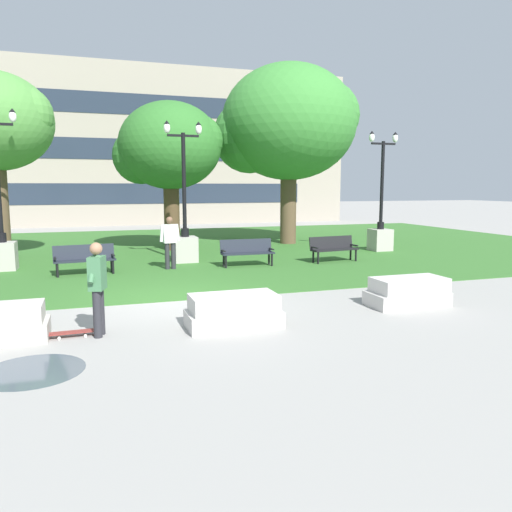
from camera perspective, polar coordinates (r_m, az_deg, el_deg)
name	(u,v)px	position (r m, az deg, el deg)	size (l,w,h in m)	color
ground_plane	(173,301)	(11.99, -9.46, -5.14)	(140.00, 140.00, 0.00)	gray
grass_lawn	(136,250)	(21.79, -13.52, 0.66)	(40.00, 20.00, 0.02)	#336628
concrete_block_left	(234,311)	(9.67, -2.57, -6.35)	(1.80, 0.90, 0.64)	#BCB7B2
concrete_block_right	(408,292)	(11.90, 16.97, -3.97)	(1.80, 0.90, 0.64)	#BCB7B2
person_skateboarder	(98,284)	(9.39, -17.66, -3.02)	(0.36, 0.59, 1.71)	#28282D
skateboard	(72,332)	(9.69, -20.27, -8.17)	(1.03, 0.27, 0.14)	maroon
puddle	(32,371)	(8.21, -24.24, -11.90)	(1.51, 1.51, 0.01)	#47515B
park_bench_near_left	(333,247)	(18.05, 8.83, 1.00)	(1.85, 0.75, 0.90)	black
park_bench_near_right	(85,258)	(16.13, -19.01, -0.16)	(1.84, 0.71, 0.90)	#1E232D
park_bench_far_right	(247,251)	(16.86, -1.03, 0.61)	(1.81, 0.58, 0.90)	#1E232D
lamp_post_center	(185,234)	(17.91, -8.12, 2.51)	(1.32, 0.80, 4.92)	#ADA89E
lamp_post_left	(381,227)	(21.56, 14.04, 3.26)	(1.32, 0.80, 4.91)	#ADA89E
lamp_post_right	(2,238)	(17.93, -27.06, 1.83)	(1.32, 0.80, 5.10)	#ADA89E
tree_near_right	(287,124)	(23.75, 3.59, 14.79)	(6.49, 6.18, 8.22)	brown
tree_near_left	(169,148)	(21.45, -9.93, 12.11)	(4.45, 4.23, 6.15)	#4C3823
person_bystander_far_lawn	(170,240)	(16.40, -9.81, 1.85)	(0.68, 0.27, 1.71)	#28282D
building_facade_distant	(148,146)	(36.38, -12.21, 12.20)	(29.52, 1.03, 11.00)	gray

